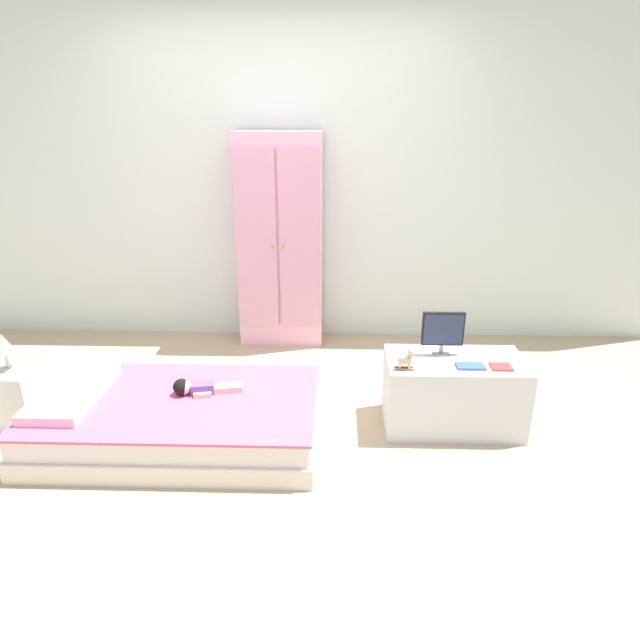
% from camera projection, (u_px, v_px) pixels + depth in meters
% --- Properties ---
extents(ground_plane, '(10.00, 10.00, 0.02)m').
position_uv_depth(ground_plane, '(262.00, 434.00, 3.22)').
color(ground_plane, tan).
extents(back_wall, '(6.40, 0.05, 2.70)m').
position_uv_depth(back_wall, '(281.00, 171.00, 4.20)').
color(back_wall, silver).
rests_on(back_wall, ground_plane).
extents(bed, '(1.59, 0.90, 0.26)m').
position_uv_depth(bed, '(178.00, 419.00, 3.12)').
color(bed, silver).
rests_on(bed, ground_plane).
extents(pillow, '(0.32, 0.65, 0.06)m').
position_uv_depth(pillow, '(72.00, 393.00, 3.08)').
color(pillow, silver).
rests_on(pillow, bed).
extents(doll, '(0.39, 0.15, 0.10)m').
position_uv_depth(doll, '(195.00, 388.00, 3.12)').
color(doll, '#6B4CB2').
rests_on(doll, bed).
extents(nightstand, '(0.29, 0.29, 0.35)m').
position_uv_depth(nightstand, '(15.00, 395.00, 3.28)').
color(nightstand, white).
rests_on(nightstand, ground_plane).
extents(table_lamp, '(0.12, 0.12, 0.23)m').
position_uv_depth(table_lamp, '(3.00, 345.00, 3.17)').
color(table_lamp, '#B7B2AD').
rests_on(table_lamp, nightstand).
extents(wardrobe, '(0.65, 0.31, 1.65)m').
position_uv_depth(wardrobe, '(280.00, 242.00, 4.21)').
color(wardrobe, '#EFADCC').
rests_on(wardrobe, ground_plane).
extents(tv_stand, '(0.80, 0.44, 0.43)m').
position_uv_depth(tv_stand, '(453.00, 392.00, 3.23)').
color(tv_stand, silver).
rests_on(tv_stand, ground_plane).
extents(tv_monitor, '(0.25, 0.10, 0.26)m').
position_uv_depth(tv_monitor, '(443.00, 331.00, 3.17)').
color(tv_monitor, '#99999E').
rests_on(tv_monitor, tv_stand).
extents(rocking_horse_toy, '(0.11, 0.04, 0.13)m').
position_uv_depth(rocking_horse_toy, '(406.00, 359.00, 3.02)').
color(rocking_horse_toy, '#8E6642').
rests_on(rocking_horse_toy, tv_stand).
extents(book_blue, '(0.16, 0.09, 0.01)m').
position_uv_depth(book_blue, '(470.00, 366.00, 3.06)').
color(book_blue, blue).
rests_on(book_blue, tv_stand).
extents(book_red, '(0.12, 0.10, 0.01)m').
position_uv_depth(book_red, '(501.00, 367.00, 3.06)').
color(book_red, '#CC3838').
rests_on(book_red, tv_stand).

